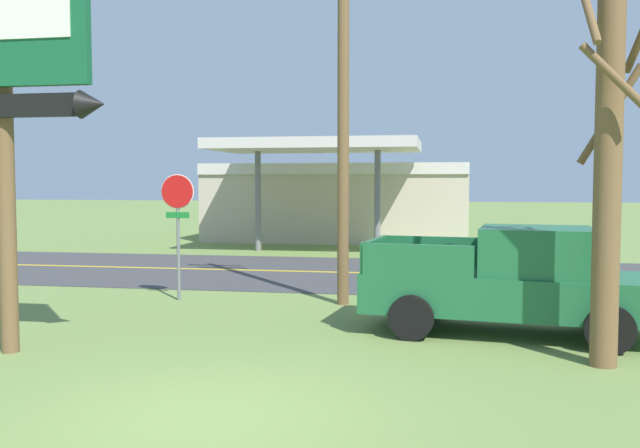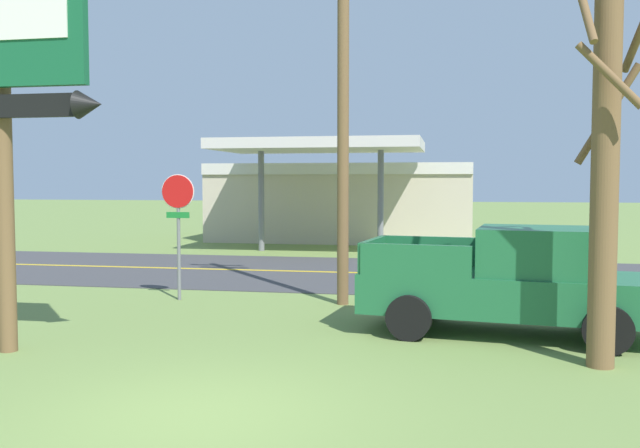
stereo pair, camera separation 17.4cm
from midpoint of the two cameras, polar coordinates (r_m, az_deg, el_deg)
The scene contains 8 objects.
ground_plane at distance 8.60m, azimuth -9.73°, elevation -15.36°, with size 180.00×180.00×0.00m, color olive.
road_asphalt at distance 21.00m, azimuth 2.78°, elevation -4.06°, with size 140.00×8.00×0.02m, color #3D3D3F.
road_centre_line at distance 21.00m, azimuth 2.78°, elevation -4.02°, with size 126.00×0.20×0.01m, color gold.
stop_sign at distance 16.39m, azimuth -11.35°, elevation 0.83°, with size 0.80×0.08×2.95m.
utility_pole at distance 15.69m, azimuth 2.26°, elevation 12.64°, with size 1.80×0.26×9.94m.
bare_tree at distance 11.06m, azimuth 22.92°, elevation 4.51°, with size 1.23×1.22×6.27m.
gas_station at distance 32.79m, azimuth 1.98°, elevation 2.06°, with size 12.00×11.50×4.40m.
pickup_green_parked_on_lawn at distance 12.98m, azimuth 15.91°, elevation -4.65°, with size 5.41×2.74×1.96m.
Camera 2 is at (2.95, -7.60, 2.77)m, focal length 38.71 mm.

